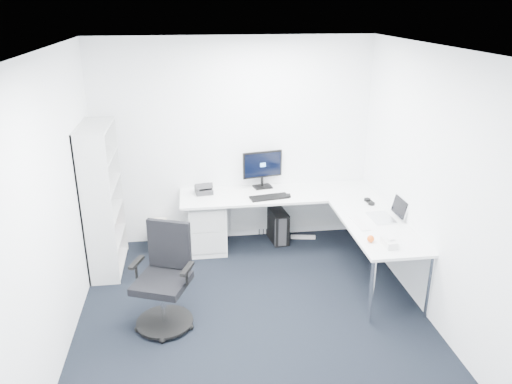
{
  "coord_description": "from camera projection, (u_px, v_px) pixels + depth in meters",
  "views": [
    {
      "loc": [
        -0.56,
        -4.2,
        3.08
      ],
      "look_at": [
        0.15,
        1.05,
        1.05
      ],
      "focal_mm": 35.0,
      "sensor_mm": 36.0,
      "label": 1
    }
  ],
  "objects": [
    {
      "name": "ground",
      "position": [
        255.0,
        326.0,
        5.06
      ],
      "size": [
        4.2,
        4.2,
        0.0
      ],
      "primitive_type": "plane",
      "color": "black"
    },
    {
      "name": "headphones",
      "position": [
        369.0,
        201.0,
        6.16
      ],
      "size": [
        0.13,
        0.2,
        0.05
      ],
      "primitive_type": null,
      "rotation": [
        0.0,
        0.0,
        0.05
      ],
      "color": "black",
      "rests_on": "l_desk"
    },
    {
      "name": "mouse",
      "position": [
        288.0,
        196.0,
        6.35
      ],
      "size": [
        0.06,
        0.09,
        0.03
      ],
      "primitive_type": "cube",
      "rotation": [
        0.0,
        0.0,
        -0.07
      ],
      "color": "black",
      "rests_on": "l_desk"
    },
    {
      "name": "white_keyboard",
      "position": [
        360.0,
        224.0,
        5.58
      ],
      "size": [
        0.13,
        0.38,
        0.01
      ],
      "primitive_type": "cube",
      "rotation": [
        0.0,
        0.0,
        0.06
      ],
      "color": "silver",
      "rests_on": "l_desk"
    },
    {
      "name": "wall_back",
      "position": [
        234.0,
        143.0,
        6.52
      ],
      "size": [
        3.6,
        0.02,
        2.7
      ],
      "primitive_type": "cube",
      "color": "white",
      "rests_on": "ground"
    },
    {
      "name": "monitor",
      "position": [
        263.0,
        169.0,
        6.58
      ],
      "size": [
        0.56,
        0.27,
        0.51
      ],
      "primitive_type": null,
      "rotation": [
        0.0,
        0.0,
        0.19
      ],
      "color": "black",
      "rests_on": "l_desk"
    },
    {
      "name": "power_strip",
      "position": [
        303.0,
        237.0,
        6.92
      ],
      "size": [
        0.35,
        0.12,
        0.04
      ],
      "primitive_type": "cube",
      "rotation": [
        0.0,
        0.0,
        -0.18
      ],
      "color": "silver",
      "rests_on": "ground"
    },
    {
      "name": "drawer_pedestal",
      "position": [
        207.0,
        223.0,
        6.52
      ],
      "size": [
        0.48,
        0.6,
        0.73
      ],
      "primitive_type": "cube",
      "color": "silver",
      "rests_on": "ground"
    },
    {
      "name": "laptop",
      "position": [
        382.0,
        209.0,
        5.67
      ],
      "size": [
        0.37,
        0.36,
        0.25
      ],
      "primitive_type": null,
      "rotation": [
        0.0,
        0.0,
        0.03
      ],
      "color": "silver",
      "rests_on": "l_desk"
    },
    {
      "name": "desk_phone",
      "position": [
        204.0,
        188.0,
        6.45
      ],
      "size": [
        0.24,
        0.24,
        0.15
      ],
      "primitive_type": null,
      "rotation": [
        0.0,
        0.0,
        0.13
      ],
      "color": "#2B2B2D",
      "rests_on": "l_desk"
    },
    {
      "name": "black_keyboard",
      "position": [
        269.0,
        197.0,
        6.31
      ],
      "size": [
        0.51,
        0.25,
        0.02
      ],
      "primitive_type": "cube",
      "rotation": [
        0.0,
        0.0,
        0.17
      ],
      "color": "black",
      "rests_on": "l_desk"
    },
    {
      "name": "task_chair",
      "position": [
        162.0,
        280.0,
        4.87
      ],
      "size": [
        0.77,
        0.77,
        1.06
      ],
      "primitive_type": null,
      "rotation": [
        0.0,
        0.0,
        -0.38
      ],
      "color": "black",
      "rests_on": "ground"
    },
    {
      "name": "ceiling",
      "position": [
        255.0,
        51.0,
        4.09
      ],
      "size": [
        4.2,
        4.2,
        0.0
      ],
      "primitive_type": "plane",
      "color": "white"
    },
    {
      "name": "black_pc_tower",
      "position": [
        278.0,
        225.0,
        6.8
      ],
      "size": [
        0.26,
        0.47,
        0.44
      ],
      "primitive_type": "cube",
      "rotation": [
        0.0,
        0.0,
        0.13
      ],
      "color": "black",
      "rests_on": "ground"
    },
    {
      "name": "beige_pc_tower",
      "position": [
        159.0,
        236.0,
        6.59
      ],
      "size": [
        0.22,
        0.4,
        0.36
      ],
      "primitive_type": "cube",
      "rotation": [
        0.0,
        0.0,
        -0.13
      ],
      "color": "beige",
      "rests_on": "ground"
    },
    {
      "name": "bookshelf",
      "position": [
        102.0,
        199.0,
        5.88
      ],
      "size": [
        0.35,
        0.9,
        1.79
      ],
      "primitive_type": null,
      "color": "#BCBFBF",
      "rests_on": "ground"
    },
    {
      "name": "tissue_box",
      "position": [
        389.0,
        243.0,
        5.07
      ],
      "size": [
        0.11,
        0.21,
        0.07
      ],
      "primitive_type": "cube",
      "rotation": [
        0.0,
        0.0,
        0.03
      ],
      "color": "silver",
      "rests_on": "l_desk"
    },
    {
      "name": "wall_right",
      "position": [
        440.0,
        193.0,
        4.8
      ],
      "size": [
        0.02,
        4.2,
        2.7
      ],
      "primitive_type": "cube",
      "color": "white",
      "rests_on": "ground"
    },
    {
      "name": "orange_fruit",
      "position": [
        371.0,
        239.0,
        5.15
      ],
      "size": [
        0.07,
        0.07,
        0.07
      ],
      "primitive_type": "sphere",
      "color": "#E65714",
      "rests_on": "l_desk"
    },
    {
      "name": "l_desk",
      "position": [
        284.0,
        231.0,
        6.29
      ],
      "size": [
        2.56,
        1.44,
        0.75
      ],
      "primitive_type": null,
      "color": "silver",
      "rests_on": "ground"
    },
    {
      "name": "wall_left",
      "position": [
        51.0,
        213.0,
        4.35
      ],
      "size": [
        0.02,
        4.2,
        2.7
      ],
      "primitive_type": "cube",
      "color": "white",
      "rests_on": "ground"
    },
    {
      "name": "wall_front",
      "position": [
        308.0,
        352.0,
        2.63
      ],
      "size": [
        3.6,
        0.02,
        2.7
      ],
      "primitive_type": "cube",
      "color": "white",
      "rests_on": "ground"
    }
  ]
}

